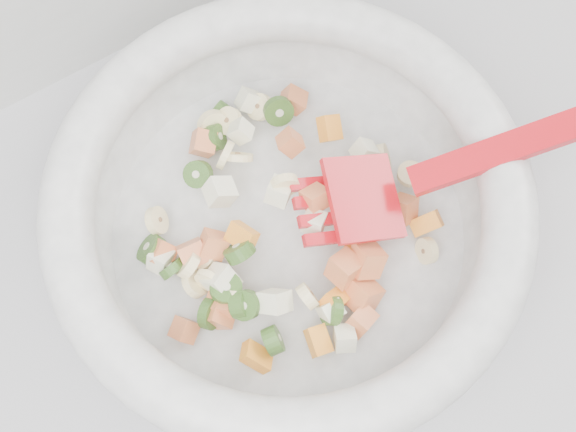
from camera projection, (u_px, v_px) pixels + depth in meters
counter at (305, 346)px, 1.07m from camera, size 2.00×0.60×0.90m
mixing_bowl at (289, 211)px, 0.59m from camera, size 0.51×0.40×0.16m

